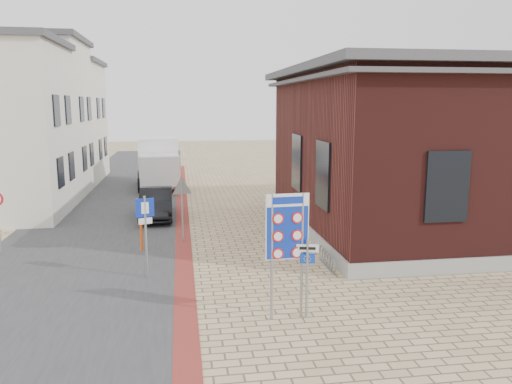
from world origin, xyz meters
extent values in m
plane|color=tan|center=(0.00, 0.00, 0.00)|extent=(120.00, 120.00, 0.00)
cube|color=#38383A|center=(-5.50, 15.00, 0.01)|extent=(7.00, 60.00, 0.02)
cube|color=maroon|center=(-2.00, 10.00, 0.01)|extent=(0.60, 40.00, 0.02)
cube|color=gray|center=(9.00, 7.00, 0.25)|extent=(12.15, 12.15, 0.50)
cube|color=#411715|center=(9.00, 7.00, 3.50)|extent=(12.00, 12.00, 6.00)
cube|color=#47474C|center=(9.00, 7.00, 6.65)|extent=(13.00, 13.00, 0.30)
cube|color=#47474C|center=(9.00, 7.00, 6.25)|extent=(12.70, 12.70, 0.15)
cube|color=black|center=(2.98, 4.00, 2.80)|extent=(0.12, 1.60, 2.40)
cube|color=black|center=(2.98, 8.00, 2.80)|extent=(0.12, 1.60, 2.40)
cube|color=black|center=(6.00, 0.98, 2.80)|extent=(1.40, 0.12, 2.20)
cube|color=black|center=(-7.48, 10.80, 2.20)|extent=(0.10, 1.10, 1.40)
cube|color=black|center=(-7.48, 13.20, 2.20)|extent=(0.10, 1.10, 1.40)
cube|color=black|center=(-7.48, 10.80, 5.00)|extent=(0.10, 1.10, 1.40)
cube|color=black|center=(-7.48, 13.20, 5.00)|extent=(0.10, 1.10, 1.40)
cube|color=silver|center=(-11.00, 18.00, 4.40)|extent=(7.00, 6.00, 8.80)
cube|color=#47474C|center=(-11.00, 18.00, 8.95)|extent=(7.40, 6.40, 0.30)
cube|color=black|center=(-7.48, 16.80, 2.20)|extent=(0.10, 1.10, 1.40)
cube|color=black|center=(-7.48, 19.20, 2.20)|extent=(0.10, 1.10, 1.40)
cube|color=black|center=(-7.48, 16.80, 5.00)|extent=(0.10, 1.10, 1.40)
cube|color=black|center=(-7.48, 19.20, 5.00)|extent=(0.10, 1.10, 1.40)
cube|color=silver|center=(-11.00, 24.00, 4.00)|extent=(7.00, 6.00, 8.00)
cube|color=#47474C|center=(-11.00, 24.00, 8.15)|extent=(7.40, 6.40, 0.30)
cube|color=black|center=(-7.48, 22.80, 2.20)|extent=(0.10, 1.10, 1.40)
cube|color=black|center=(-7.48, 25.20, 2.20)|extent=(0.10, 1.10, 1.40)
cube|color=black|center=(-7.48, 22.80, 5.00)|extent=(0.10, 1.10, 1.40)
cube|color=black|center=(-7.48, 25.20, 5.00)|extent=(0.10, 1.10, 1.40)
torus|color=slate|center=(2.65, 1.60, 0.28)|extent=(0.04, 0.60, 0.60)
torus|color=slate|center=(2.65, 1.90, 0.28)|extent=(0.04, 0.60, 0.60)
torus|color=slate|center=(2.65, 2.20, 0.28)|extent=(0.04, 0.60, 0.60)
torus|color=slate|center=(2.65, 2.50, 0.28)|extent=(0.04, 0.60, 0.60)
torus|color=slate|center=(2.65, 2.80, 0.28)|extent=(0.04, 0.60, 0.60)
cube|color=slate|center=(2.65, 2.20, 0.02)|extent=(0.08, 1.60, 0.04)
imported|color=black|center=(-3.20, 10.41, 0.70)|extent=(1.57, 4.29, 1.40)
cube|color=slate|center=(-3.43, 19.18, 0.50)|extent=(2.77, 6.15, 0.28)
cube|color=white|center=(-3.27, 17.08, 1.39)|extent=(2.47, 2.06, 1.78)
cube|color=black|center=(-3.21, 16.25, 1.72)|extent=(2.11, 0.24, 0.89)
cube|color=white|center=(-3.51, 20.18, 1.94)|extent=(2.73, 4.17, 2.44)
cylinder|color=black|center=(-4.46, 17.33, 0.44)|extent=(0.34, 0.91, 0.89)
cylinder|color=black|center=(-2.14, 17.50, 0.44)|extent=(0.34, 0.91, 0.89)
cylinder|color=black|center=(-4.73, 20.87, 0.44)|extent=(0.34, 0.91, 0.89)
cylinder|color=black|center=(-2.40, 21.04, 0.44)|extent=(0.34, 0.91, 0.89)
cylinder|color=gray|center=(0.12, -1.46, 1.59)|extent=(0.07, 0.07, 3.17)
cylinder|color=gray|center=(0.88, -1.42, 1.59)|extent=(0.07, 0.07, 3.17)
cube|color=white|center=(0.50, -1.44, 2.35)|extent=(1.08, 0.11, 1.63)
cube|color=#0D2BA4|center=(0.50, -1.44, 2.35)|extent=(1.04, 0.12, 1.59)
cube|color=white|center=(0.50, -1.44, 3.01)|extent=(1.04, 0.12, 0.31)
cylinder|color=gray|center=(1.00, -1.50, 1.01)|extent=(0.07, 0.07, 2.03)
cube|color=white|center=(1.00, -1.50, 1.81)|extent=(0.54, 0.17, 0.19)
cube|color=#0F38B7|center=(1.00, -1.50, 1.54)|extent=(0.37, 0.13, 0.25)
cylinder|color=gray|center=(-3.12, 2.09, 1.28)|extent=(0.07, 0.07, 2.56)
cube|color=#0D29A3|center=(-3.12, 2.09, 2.20)|extent=(0.55, 0.21, 0.56)
cube|color=white|center=(-3.12, 2.09, 1.79)|extent=(0.40, 0.16, 0.18)
cylinder|color=gray|center=(-2.00, 6.00, 1.22)|extent=(0.07, 0.07, 2.43)
cylinder|color=#FB520D|center=(-3.50, 5.00, 0.52)|extent=(0.12, 0.12, 1.05)
camera|label=1|loc=(-2.03, -12.96, 5.29)|focal=35.00mm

